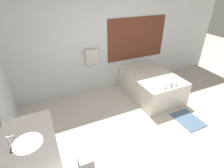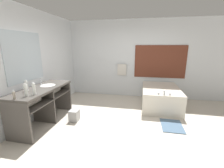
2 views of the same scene
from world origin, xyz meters
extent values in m
plane|color=beige|center=(0.00, 0.00, 0.00)|extent=(16.00, 16.00, 0.00)
cube|color=silver|center=(0.00, 2.23, 1.35)|extent=(7.40, 0.06, 2.70)
cube|color=brown|center=(1.00, 2.19, 1.29)|extent=(1.70, 0.02, 1.10)
cylinder|color=silver|center=(-0.30, 2.16, 1.15)|extent=(0.50, 0.02, 0.02)
cube|color=beige|center=(-0.30, 2.15, 0.98)|extent=(0.32, 0.04, 0.40)
cube|color=#4C4742|center=(-1.86, -0.24, 0.85)|extent=(0.65, 1.65, 0.05)
cylinder|color=white|center=(-1.86, 0.01, 0.82)|extent=(0.36, 0.36, 0.11)
cube|color=#4C4742|center=(-1.86, 0.57, 0.41)|extent=(0.60, 0.04, 0.83)
cylinder|color=beige|center=(-1.81, 0.18, 0.69)|extent=(0.13, 0.45, 0.13)
cylinder|color=silver|center=(-2.04, 0.01, 0.89)|extent=(0.04, 0.04, 0.02)
cylinder|color=silver|center=(-2.04, 0.01, 0.98)|extent=(0.02, 0.02, 0.16)
cube|color=silver|center=(-2.00, 0.01, 1.05)|extent=(0.07, 0.01, 0.01)
cube|color=silver|center=(1.00, 1.39, 0.30)|extent=(1.07, 1.61, 0.59)
ellipsoid|color=white|center=(1.00, 1.39, 0.44)|extent=(0.77, 1.16, 0.30)
cube|color=silver|center=(1.00, 0.68, 0.65)|extent=(0.04, 0.07, 0.12)
sphere|color=silver|center=(0.86, 0.68, 0.62)|extent=(0.06, 0.06, 0.06)
sphere|color=silver|center=(1.14, 0.68, 0.62)|extent=(0.06, 0.06, 0.06)
cube|color=#B2B2B2|center=(-1.19, -0.02, 0.14)|extent=(0.22, 0.22, 0.28)
cube|color=slate|center=(1.16, 0.18, 0.01)|extent=(0.48, 0.63, 0.02)
camera|label=1|loc=(-1.55, -1.77, 2.56)|focal=28.00mm
camera|label=2|loc=(0.39, -3.18, 1.82)|focal=24.00mm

